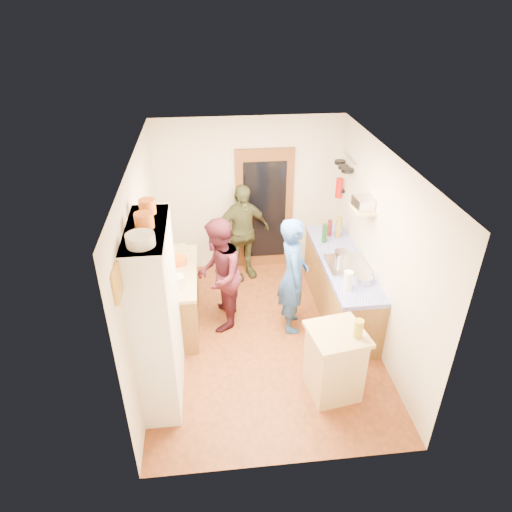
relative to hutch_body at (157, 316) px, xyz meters
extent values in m
cube|color=brown|center=(1.30, 0.80, -1.11)|extent=(3.00, 4.00, 0.02)
cube|color=silver|center=(1.30, 0.80, 1.51)|extent=(3.00, 4.00, 0.02)
cube|color=beige|center=(1.30, 2.81, 0.20)|extent=(3.00, 0.02, 2.60)
cube|color=beige|center=(1.30, -1.21, 0.20)|extent=(3.00, 0.02, 2.60)
cube|color=beige|center=(-0.21, 0.80, 0.20)|extent=(0.02, 4.00, 2.60)
cube|color=beige|center=(2.81, 0.80, 0.20)|extent=(0.02, 4.00, 2.60)
cube|color=brown|center=(1.55, 2.77, -0.05)|extent=(0.95, 0.06, 2.10)
cube|color=black|center=(1.55, 2.74, -0.05)|extent=(0.70, 0.02, 1.70)
cube|color=white|center=(0.00, 0.00, 0.00)|extent=(0.40, 1.20, 2.20)
cube|color=white|center=(0.00, 0.00, 1.08)|extent=(0.40, 1.14, 0.04)
cylinder|color=white|center=(0.00, -0.36, 1.16)|extent=(0.27, 0.27, 0.11)
cylinder|color=orange|center=(0.00, 0.01, 1.18)|extent=(0.19, 0.19, 0.15)
cylinder|color=orange|center=(0.00, 0.34, 1.18)|extent=(0.17, 0.17, 0.15)
cube|color=olive|center=(0.10, 1.25, -0.68)|extent=(0.60, 1.40, 0.85)
cube|color=#D1B57D|center=(0.10, 1.25, -0.23)|extent=(0.64, 1.44, 0.05)
cube|color=white|center=(0.15, 0.82, -0.11)|extent=(0.28, 0.23, 0.18)
cylinder|color=white|center=(0.05, 1.08, -0.11)|extent=(0.19, 0.19, 0.18)
cylinder|color=orange|center=(0.18, 1.44, -0.15)|extent=(0.28, 0.28, 0.10)
cube|color=#D1B57D|center=(0.12, 1.86, -0.19)|extent=(0.33, 0.26, 0.02)
cube|color=olive|center=(2.50, 1.30, -0.68)|extent=(0.60, 2.20, 0.84)
cube|color=#1014B7|center=(2.50, 1.30, -0.23)|extent=(0.62, 2.22, 0.06)
cube|color=silver|center=(2.50, 1.13, -0.18)|extent=(0.55, 0.58, 0.04)
cylinder|color=silver|center=(2.45, 1.23, -0.09)|extent=(0.21, 0.21, 0.14)
cylinder|color=#143F14|center=(2.35, 1.84, -0.05)|extent=(0.09, 0.09, 0.30)
cylinder|color=#591419|center=(2.48, 2.04, -0.07)|extent=(0.08, 0.08, 0.27)
cylinder|color=olive|center=(2.61, 1.98, -0.03)|extent=(0.10, 0.10, 0.34)
cylinder|color=white|center=(2.35, 0.58, -0.07)|extent=(0.15, 0.15, 0.25)
cylinder|color=silver|center=(2.60, 0.71, -0.16)|extent=(0.25, 0.25, 0.09)
cube|color=#D1B57D|center=(2.00, -0.27, -0.67)|extent=(0.63, 0.63, 0.86)
cube|color=#D1B57D|center=(2.00, -0.27, -0.22)|extent=(0.71, 0.71, 0.05)
cube|color=white|center=(1.94, -0.23, -0.21)|extent=(0.39, 0.33, 0.02)
cylinder|color=#AD9E2D|center=(2.20, -0.35, -0.08)|extent=(0.13, 0.13, 0.22)
cylinder|color=silver|center=(2.76, 2.33, 0.95)|extent=(0.02, 0.65, 0.02)
cylinder|color=black|center=(2.70, 2.15, 0.82)|extent=(0.18, 0.18, 0.05)
cylinder|color=black|center=(2.70, 2.35, 0.80)|extent=(0.16, 0.16, 0.05)
cylinder|color=black|center=(2.70, 2.55, 0.81)|extent=(0.17, 0.17, 0.05)
cube|color=#D1B57D|center=(2.67, 1.25, 0.60)|extent=(0.26, 0.42, 0.03)
cube|color=silver|center=(2.67, 1.25, 0.69)|extent=(0.24, 0.32, 0.15)
cube|color=black|center=(2.77, 2.50, 0.35)|extent=(0.06, 0.10, 0.04)
cylinder|color=red|center=(2.71, 2.50, 0.40)|extent=(0.11, 0.11, 0.32)
cube|color=gold|center=(-0.18, -0.75, 0.95)|extent=(0.03, 0.25, 0.30)
imported|color=#27509F|center=(1.76, 1.00, -0.25)|extent=(0.46, 0.65, 1.71)
imported|color=#411520|center=(0.76, 1.22, -0.27)|extent=(0.74, 0.89, 1.66)
imported|color=#3B3D23|center=(1.15, 2.43, -0.28)|extent=(1.04, 0.70, 1.65)
camera|label=1|loc=(0.65, -4.12, 3.13)|focal=32.00mm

